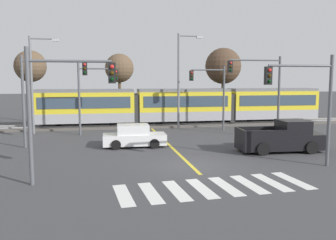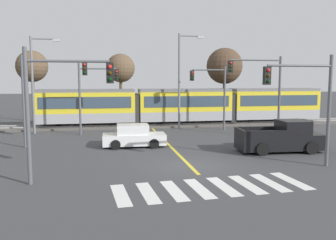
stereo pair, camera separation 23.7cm
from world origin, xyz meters
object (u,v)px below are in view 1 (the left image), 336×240
(light_rail_tram, at_px, (183,105))
(bare_tree_far_west, at_px, (30,67))
(traffic_light_mid_right, at_px, (262,83))
(traffic_light_near_left, at_px, (60,96))
(traffic_light_far_left, at_px, (93,88))
(street_lamp_west, at_px, (34,78))
(traffic_light_mid_left, at_px, (46,86))
(bare_tree_west, at_px, (119,69))
(street_lamp_centre, at_px, (181,75))
(bare_tree_east, at_px, (223,66))
(traffic_light_far_right, at_px, (212,88))
(traffic_light_near_right, at_px, (308,94))
(sedan_crossing, at_px, (134,136))
(pickup_truck, at_px, (282,138))

(light_rail_tram, bearing_deg, bare_tree_far_west, 158.71)
(traffic_light_mid_right, distance_m, traffic_light_near_left, 16.73)
(traffic_light_far_left, xyz_separation_m, street_lamp_west, (-4.70, 1.39, 0.78))
(traffic_light_mid_left, xyz_separation_m, bare_tree_west, (5.64, 13.87, 1.56))
(traffic_light_far_left, xyz_separation_m, traffic_light_near_left, (-1.13, -13.81, 0.01))
(street_lamp_centre, bearing_deg, bare_tree_east, 47.69)
(traffic_light_far_right, relative_size, traffic_light_mid_left, 0.93)
(light_rail_tram, relative_size, bare_tree_west, 3.86)
(light_rail_tram, bearing_deg, traffic_light_near_left, -118.11)
(traffic_light_near_right, distance_m, traffic_light_far_left, 17.15)
(bare_tree_west, bearing_deg, street_lamp_west, -134.26)
(traffic_light_mid_left, bearing_deg, bare_tree_far_west, 103.32)
(light_rail_tram, relative_size, traffic_light_mid_right, 4.46)
(street_lamp_centre, relative_size, bare_tree_far_west, 1.14)
(light_rail_tram, bearing_deg, bare_tree_east, 39.57)
(sedan_crossing, relative_size, traffic_light_far_left, 0.73)
(traffic_light_far_left, xyz_separation_m, street_lamp_centre, (7.84, 2.08, 1.07))
(sedan_crossing, bearing_deg, street_lamp_west, 135.78)
(bare_tree_west, bearing_deg, sedan_crossing, -89.58)
(pickup_truck, distance_m, traffic_light_mid_left, 15.77)
(street_lamp_west, xyz_separation_m, bare_tree_west, (7.38, 7.58, 1.05))
(light_rail_tram, distance_m, street_lamp_centre, 3.90)
(light_rail_tram, relative_size, traffic_light_near_left, 4.74)
(traffic_light_near_left, bearing_deg, street_lamp_centre, 60.55)
(street_lamp_centre, xyz_separation_m, bare_tree_west, (-5.16, 6.89, 0.76))
(pickup_truck, distance_m, traffic_light_far_left, 15.32)
(light_rail_tram, xyz_separation_m, bare_tree_far_west, (-15.31, 5.97, 3.82))
(street_lamp_centre, bearing_deg, bare_tree_far_west, 149.64)
(traffic_light_far_right, distance_m, bare_tree_far_west, 19.78)
(light_rail_tram, distance_m, traffic_light_near_left, 20.93)
(pickup_truck, bearing_deg, traffic_light_far_left, 142.04)
(bare_tree_west, bearing_deg, bare_tree_east, 1.80)
(sedan_crossing, distance_m, bare_tree_west, 15.68)
(traffic_light_near_left, bearing_deg, street_lamp_west, 103.22)
(pickup_truck, xyz_separation_m, street_lamp_centre, (-4.00, 11.32, 4.07))
(traffic_light_mid_left, relative_size, traffic_light_far_left, 1.04)
(pickup_truck, bearing_deg, bare_tree_far_west, 133.01)
(bare_tree_west, distance_m, bare_tree_east, 11.78)
(pickup_truck, bearing_deg, street_lamp_centre, 109.48)
(street_lamp_west, xyz_separation_m, bare_tree_far_west, (-1.92, 9.15, 1.25))
(street_lamp_west, relative_size, bare_tree_east, 0.99)
(light_rail_tram, xyz_separation_m, pickup_truck, (3.15, -13.82, -1.20))
(sedan_crossing, height_order, street_lamp_west, street_lamp_west)
(light_rail_tram, distance_m, sedan_crossing, 12.10)
(sedan_crossing, bearing_deg, bare_tree_east, 52.57)
(bare_tree_west, xyz_separation_m, bare_tree_east, (11.77, 0.37, 0.35))
(light_rail_tram, relative_size, traffic_light_mid_left, 4.58)
(traffic_light_mid_left, bearing_deg, traffic_light_near_right, -30.58)
(traffic_light_near_left, bearing_deg, traffic_light_mid_left, 101.60)
(traffic_light_near_right, bearing_deg, bare_tree_far_west, 126.63)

